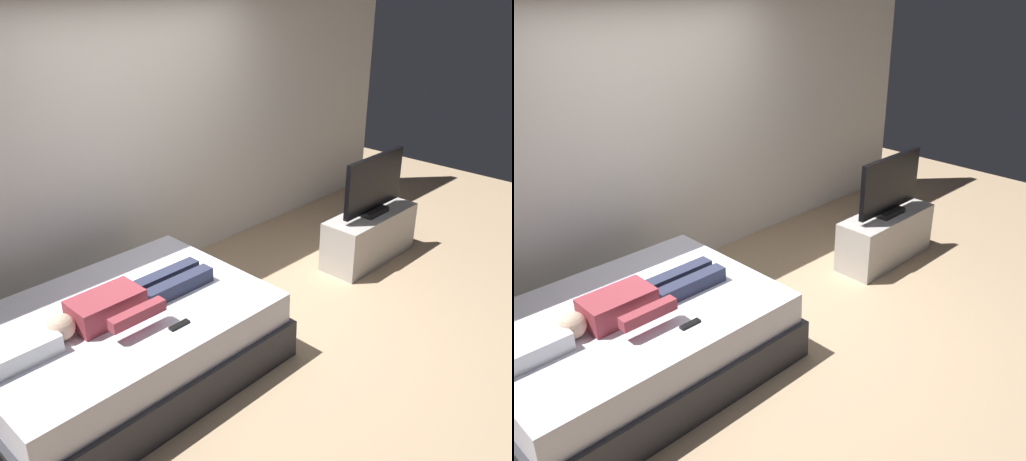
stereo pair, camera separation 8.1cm
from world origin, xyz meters
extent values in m
plane|color=tan|center=(0.00, 0.00, 0.00)|extent=(10.00, 10.00, 0.00)
cube|color=silver|center=(0.40, 1.56, 1.40)|extent=(6.40, 0.10, 2.80)
cube|color=#333338|center=(-1.06, 0.37, 0.15)|extent=(2.08, 1.51, 0.30)
cube|color=white|center=(-1.06, 0.37, 0.42)|extent=(2.00, 1.43, 0.24)
cube|color=white|center=(-1.78, 0.37, 0.60)|extent=(0.48, 0.34, 0.12)
cube|color=#993842|center=(-1.16, 0.33, 0.63)|extent=(0.48, 0.28, 0.18)
sphere|color=beige|center=(-1.49, 0.33, 0.63)|extent=(0.18, 0.18, 0.18)
cube|color=#2D334C|center=(-0.62, 0.25, 0.60)|extent=(0.60, 0.11, 0.11)
cube|color=#2D334C|center=(-0.62, 0.41, 0.60)|extent=(0.60, 0.11, 0.11)
cube|color=#993842|center=(-1.10, 0.05, 0.67)|extent=(0.40, 0.08, 0.08)
cube|color=black|center=(-0.88, -0.09, 0.55)|extent=(0.15, 0.04, 0.02)
cube|color=#B7B2AD|center=(1.70, 0.13, 0.25)|extent=(1.10, 0.40, 0.50)
cube|color=black|center=(1.70, 0.13, 0.53)|extent=(0.32, 0.20, 0.05)
cube|color=black|center=(1.70, 0.13, 0.82)|extent=(0.88, 0.05, 0.54)
camera|label=1|loc=(-2.78, -2.63, 2.68)|focal=39.76mm
camera|label=2|loc=(-2.72, -2.69, 2.68)|focal=39.76mm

